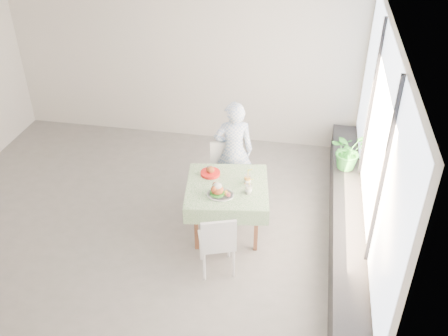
% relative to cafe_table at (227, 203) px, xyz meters
% --- Properties ---
extents(floor, '(6.00, 6.00, 0.00)m').
position_rel_cafe_table_xyz_m(floor, '(-1.22, 0.04, -0.46)').
color(floor, '#63615E').
rests_on(floor, ground).
extents(ceiling, '(6.00, 6.00, 0.00)m').
position_rel_cafe_table_xyz_m(ceiling, '(-1.22, 0.04, 2.34)').
color(ceiling, white).
rests_on(ceiling, ground).
extents(wall_back, '(6.00, 0.02, 2.80)m').
position_rel_cafe_table_xyz_m(wall_back, '(-1.22, 2.54, 0.94)').
color(wall_back, beige).
rests_on(wall_back, ground).
extents(wall_front, '(6.00, 0.02, 2.80)m').
position_rel_cafe_table_xyz_m(wall_front, '(-1.22, -2.46, 0.94)').
color(wall_front, beige).
rests_on(wall_front, ground).
extents(wall_right, '(0.02, 5.00, 2.80)m').
position_rel_cafe_table_xyz_m(wall_right, '(1.78, 0.04, 0.94)').
color(wall_right, beige).
rests_on(wall_right, ground).
extents(window_pane, '(0.01, 4.80, 2.18)m').
position_rel_cafe_table_xyz_m(window_pane, '(1.75, 0.04, 1.19)').
color(window_pane, '#D1E0F9').
rests_on(window_pane, ground).
extents(window_ledge, '(0.40, 4.80, 0.50)m').
position_rel_cafe_table_xyz_m(window_ledge, '(1.58, 0.04, -0.21)').
color(window_ledge, black).
rests_on(window_ledge, ground).
extents(cafe_table, '(1.18, 1.18, 0.74)m').
position_rel_cafe_table_xyz_m(cafe_table, '(0.00, 0.00, 0.00)').
color(cafe_table, brown).
rests_on(cafe_table, ground).
extents(chair_far, '(0.52, 0.52, 0.90)m').
position_rel_cafe_table_xyz_m(chair_far, '(-0.14, 0.67, -0.18)').
color(chair_far, white).
rests_on(chair_far, ground).
extents(chair_near, '(0.53, 0.53, 0.88)m').
position_rel_cafe_table_xyz_m(chair_near, '(0.01, -0.75, -0.19)').
color(chair_near, white).
rests_on(chair_near, ground).
extents(diner, '(0.64, 0.50, 1.54)m').
position_rel_cafe_table_xyz_m(diner, '(-0.05, 0.81, 0.31)').
color(diner, '#83A0D2').
rests_on(diner, ground).
extents(main_dish, '(0.34, 0.34, 0.18)m').
position_rel_cafe_table_xyz_m(main_dish, '(-0.06, -0.23, 0.34)').
color(main_dish, white).
rests_on(main_dish, cafe_table).
extents(juice_cup_orange, '(0.09, 0.09, 0.26)m').
position_rel_cafe_table_xyz_m(juice_cup_orange, '(0.25, 0.09, 0.34)').
color(juice_cup_orange, white).
rests_on(juice_cup_orange, cafe_table).
extents(juice_cup_lemonade, '(0.09, 0.09, 0.26)m').
position_rel_cafe_table_xyz_m(juice_cup_lemonade, '(0.29, -0.11, 0.34)').
color(juice_cup_lemonade, white).
rests_on(juice_cup_lemonade, cafe_table).
extents(second_dish, '(0.26, 0.26, 0.12)m').
position_rel_cafe_table_xyz_m(second_dish, '(-0.27, 0.21, 0.32)').
color(second_dish, red).
rests_on(second_dish, cafe_table).
extents(potted_plant, '(0.67, 0.67, 0.56)m').
position_rel_cafe_table_xyz_m(potted_plant, '(1.55, 1.12, 0.32)').
color(potted_plant, '#2A8034').
rests_on(potted_plant, window_ledge).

